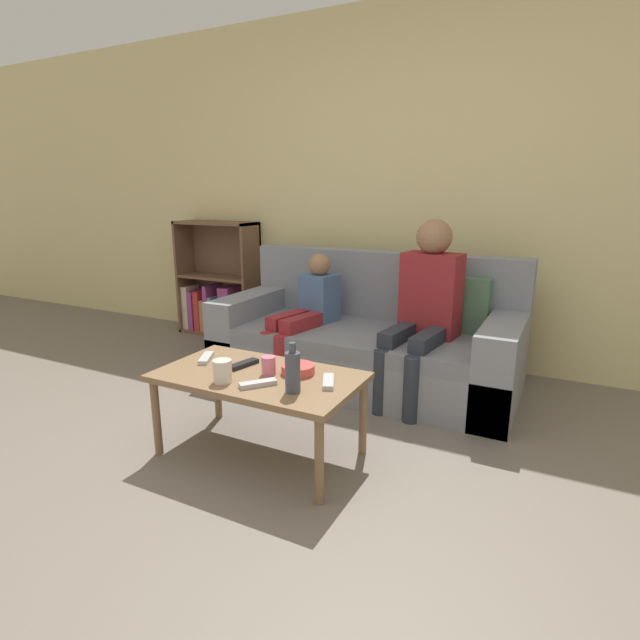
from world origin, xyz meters
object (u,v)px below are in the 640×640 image
(tv_remote_0, at_px, (258,384))
(tv_remote_3, at_px, (206,358))
(cup_far, at_px, (222,371))
(bookshelf, at_px, (218,293))
(tv_remote_2, at_px, (244,364))
(coffee_table, at_px, (259,382))
(person_adult, at_px, (426,298))
(cup_near, at_px, (269,365))
(person_child, at_px, (306,311))
(couch, at_px, (368,342))
(tv_remote_1, at_px, (328,382))
(bottle, at_px, (293,371))
(snack_bowl, at_px, (298,369))

(tv_remote_0, relative_size, tv_remote_3, 0.94)
(cup_far, bearing_deg, bookshelf, 128.90)
(tv_remote_2, relative_size, tv_remote_3, 1.02)
(coffee_table, distance_m, person_adult, 1.24)
(cup_near, xyz_separation_m, cup_far, (-0.13, -0.18, 0.01))
(person_adult, bearing_deg, tv_remote_3, -122.75)
(person_child, xyz_separation_m, tv_remote_2, (0.18, -0.98, -0.05))
(couch, height_order, person_child, couch)
(tv_remote_2, height_order, tv_remote_3, same)
(couch, distance_m, tv_remote_1, 1.19)
(cup_near, bearing_deg, tv_remote_0, -75.53)
(tv_remote_3, bearing_deg, bottle, -41.59)
(bookshelf, distance_m, snack_bowl, 2.37)
(person_adult, height_order, tv_remote_2, person_adult)
(tv_remote_3, bearing_deg, couch, 41.48)
(cup_far, relative_size, tv_remote_3, 0.61)
(cup_near, height_order, snack_bowl, cup_near)
(snack_bowl, bearing_deg, cup_near, -149.33)
(cup_near, relative_size, cup_far, 0.84)
(coffee_table, relative_size, tv_remote_2, 5.59)
(person_adult, distance_m, cup_far, 1.40)
(bookshelf, bearing_deg, coffee_table, -46.87)
(cup_near, distance_m, tv_remote_1, 0.31)
(snack_bowl, bearing_deg, tv_remote_0, -110.43)
(couch, distance_m, tv_remote_2, 1.16)
(person_child, distance_m, tv_remote_1, 1.20)
(snack_bowl, bearing_deg, bottle, -66.00)
(bookshelf, height_order, cup_near, bookshelf)
(bookshelf, height_order, snack_bowl, bookshelf)
(person_adult, relative_size, cup_far, 10.51)
(tv_remote_1, bearing_deg, couch, 77.87)
(bottle, bearing_deg, snack_bowl, 114.00)
(person_child, relative_size, tv_remote_2, 4.91)
(tv_remote_0, distance_m, bottle, 0.20)
(couch, relative_size, snack_bowl, 12.38)
(bookshelf, bearing_deg, person_child, -27.01)
(person_child, distance_m, tv_remote_3, 0.99)
(coffee_table, height_order, person_child, person_child)
(cup_far, distance_m, snack_bowl, 0.36)
(tv_remote_2, xyz_separation_m, bottle, (0.39, -0.18, 0.09))
(coffee_table, xyz_separation_m, tv_remote_2, (-0.13, 0.06, 0.05))
(couch, height_order, cup_far, couch)
(cup_far, bearing_deg, tv_remote_2, 100.39)
(cup_far, bearing_deg, couch, 82.12)
(couch, xyz_separation_m, cup_far, (-0.19, -1.35, 0.20))
(couch, relative_size, bottle, 8.83)
(cup_far, xyz_separation_m, tv_remote_1, (0.45, 0.20, -0.04))
(bottle, bearing_deg, person_child, 116.06)
(person_child, bearing_deg, tv_remote_0, -59.85)
(tv_remote_3, height_order, snack_bowl, snack_bowl)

